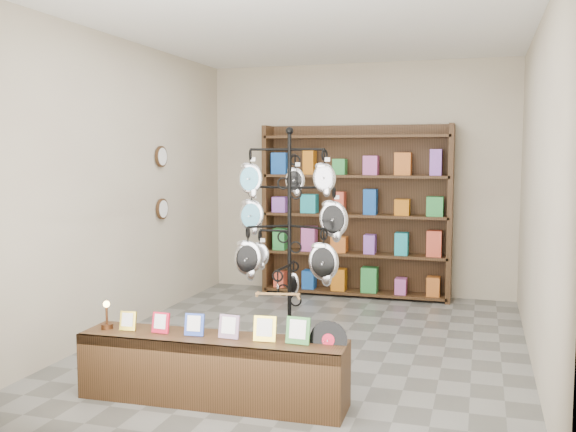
{
  "coord_description": "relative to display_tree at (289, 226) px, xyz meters",
  "views": [
    {
      "loc": [
        1.54,
        -5.81,
        1.82
      ],
      "look_at": [
        0.09,
        -1.0,
        1.34
      ],
      "focal_mm": 40.0,
      "sensor_mm": 36.0,
      "label": 1
    }
  ],
  "objects": [
    {
      "name": "room_envelope",
      "position": [
        0.08,
        0.41,
        0.66
      ],
      "size": [
        5.0,
        5.0,
        5.0
      ],
      "color": "#BCB297",
      "rests_on": "ground"
    },
    {
      "name": "back_shelving",
      "position": [
        0.08,
        2.71,
        -0.16
      ],
      "size": [
        2.42,
        0.36,
        2.2
      ],
      "color": "black",
      "rests_on": "ground"
    },
    {
      "name": "ground",
      "position": [
        0.08,
        0.41,
        -1.19
      ],
      "size": [
        5.0,
        5.0,
        0.0
      ],
      "primitive_type": "plane",
      "color": "slate",
      "rests_on": "ground"
    },
    {
      "name": "display_tree",
      "position": [
        0.0,
        0.0,
        0.0
      ],
      "size": [
        1.06,
        0.95,
        2.06
      ],
      "rotation": [
        0.0,
        0.0,
        0.11
      ],
      "color": "black",
      "rests_on": "ground"
    },
    {
      "name": "front_shelf",
      "position": [
        -0.25,
        -1.16,
        -0.94
      ],
      "size": [
        2.01,
        0.46,
        0.71
      ],
      "rotation": [
        0.0,
        0.0,
        0.03
      ],
      "color": "black",
      "rests_on": "ground"
    },
    {
      "name": "wall_clocks",
      "position": [
        -1.89,
        1.21,
        0.31
      ],
      "size": [
        0.03,
        0.24,
        0.84
      ],
      "color": "black",
      "rests_on": "ground"
    }
  ]
}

